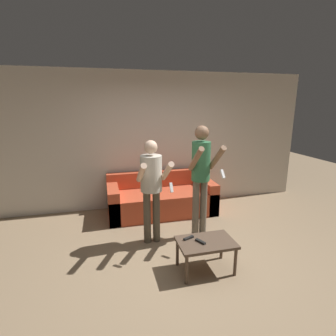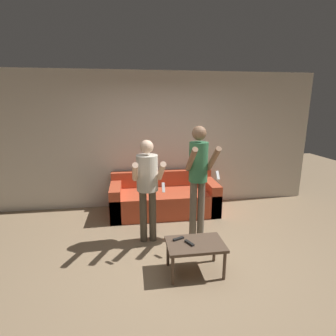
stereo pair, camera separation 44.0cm
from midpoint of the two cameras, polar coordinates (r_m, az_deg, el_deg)
ground_plane at (r=3.75m, az=6.41°, el=-19.98°), size 14.00×14.00×0.00m
wall_back at (r=5.33m, az=0.78°, el=5.98°), size 6.40×0.06×2.70m
couch at (r=5.14m, az=1.57°, el=-6.77°), size 2.03×0.89×0.75m
person_standing_left at (r=3.84m, az=-1.25°, el=-2.84°), size 0.44×0.68×1.58m
person_standing_right at (r=3.98m, az=9.81°, el=-0.83°), size 0.40×0.61×1.77m
coffee_table at (r=3.43m, az=9.80°, el=-16.61°), size 0.71×0.47×0.41m
remote_near at (r=3.37m, az=8.57°, el=-15.92°), size 0.10×0.15×0.02m
remote_far at (r=3.44m, az=6.09°, el=-15.15°), size 0.15×0.09×0.02m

